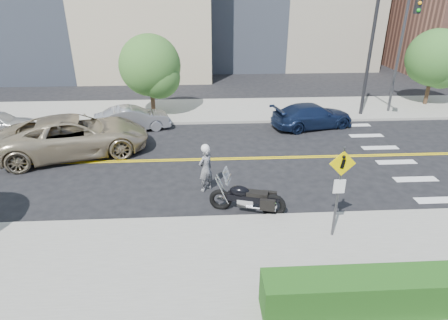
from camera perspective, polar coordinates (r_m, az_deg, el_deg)
ground_plane at (r=17.42m, az=-3.75°, el=0.07°), size 120.00×120.00×0.00m
sidewalk_near at (r=10.99m, az=-3.85°, el=-15.99°), size 60.00×5.00×0.15m
sidewalk_far at (r=24.42m, az=-3.71°, el=7.55°), size 60.00×5.00×0.15m
hedge at (r=10.92m, az=30.93°, el=-16.55°), size 9.00×0.90×1.00m
lamp_post at (r=25.45m, az=25.28°, el=15.46°), size 0.16×0.16×8.00m
traffic_light at (r=23.24m, az=22.59°, el=16.55°), size 0.28×4.50×7.00m
pedestrian_sign at (r=11.59m, az=17.17°, el=-3.56°), size 0.78×0.08×3.00m
motorcyclist at (r=14.39m, az=-2.81°, el=-1.18°), size 0.79×0.77×1.94m
motorcycle at (r=13.06m, az=3.61°, el=-4.89°), size 2.74×1.48×1.60m
suv at (r=18.99m, az=-21.73°, el=3.49°), size 7.34×4.89×1.87m
parked_car_silver at (r=21.46m, az=-13.75°, el=6.13°), size 4.30×2.49×1.34m
parked_car_blue at (r=21.91m, az=13.32°, el=6.58°), size 5.02×2.99×1.36m
tree_far_a at (r=23.11m, az=-11.22°, el=13.95°), size 3.61×3.61×4.93m
tree_far_b at (r=28.40m, az=29.51°, el=13.40°), size 3.62×3.62×5.00m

